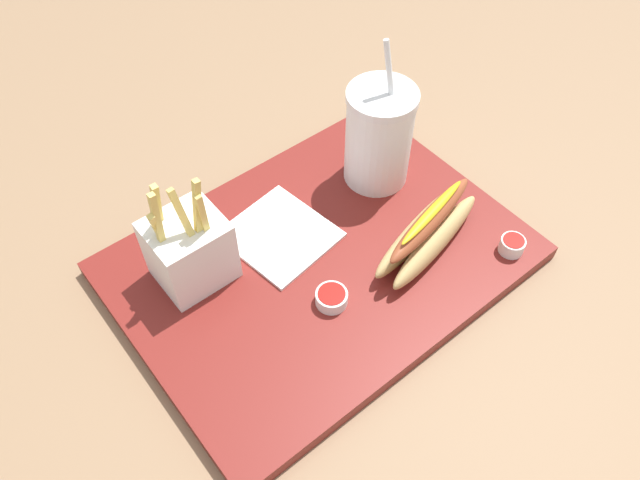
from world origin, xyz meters
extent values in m
cube|color=#8C6B4C|center=(0.00, 0.00, -0.01)|extent=(2.40, 2.40, 0.02)
cube|color=maroon|center=(0.00, 0.00, 0.01)|extent=(0.47, 0.35, 0.02)
cylinder|color=white|center=(0.14, 0.06, 0.08)|extent=(0.08, 0.08, 0.13)
cylinder|color=white|center=(0.14, 0.06, 0.15)|extent=(0.09, 0.09, 0.01)
cylinder|color=white|center=(0.15, 0.06, 0.19)|extent=(0.01, 0.02, 0.07)
cube|color=white|center=(-0.13, 0.07, 0.06)|extent=(0.08, 0.07, 0.09)
cube|color=#E5C660|center=(-0.16, 0.07, 0.14)|extent=(0.01, 0.01, 0.08)
cube|color=#E5C660|center=(-0.12, 0.06, 0.13)|extent=(0.02, 0.01, 0.09)
cube|color=#E5C660|center=(-0.15, 0.09, 0.12)|extent=(0.01, 0.02, 0.08)
cube|color=#E5C660|center=(-0.16, 0.07, 0.12)|extent=(0.02, 0.02, 0.06)
cube|color=#E5C660|center=(-0.13, 0.06, 0.13)|extent=(0.01, 0.02, 0.07)
cube|color=#E5C660|center=(-0.11, 0.05, 0.12)|extent=(0.01, 0.01, 0.08)
ellipsoid|color=tan|center=(0.11, -0.08, 0.04)|extent=(0.18, 0.06, 0.04)
ellipsoid|color=tan|center=(0.11, -0.06, 0.04)|extent=(0.18, 0.06, 0.04)
ellipsoid|color=#994728|center=(0.11, -0.07, 0.07)|extent=(0.16, 0.06, 0.02)
ellipsoid|color=gold|center=(0.11, -0.07, 0.08)|extent=(0.12, 0.04, 0.01)
cylinder|color=white|center=(-0.03, -0.06, 0.03)|extent=(0.04, 0.04, 0.02)
cylinder|color=#B2140F|center=(-0.03, -0.06, 0.03)|extent=(0.03, 0.03, 0.01)
cylinder|color=white|center=(0.19, -0.14, 0.03)|extent=(0.03, 0.03, 0.02)
cylinder|color=#B2140F|center=(0.19, -0.14, 0.04)|extent=(0.03, 0.03, 0.01)
cube|color=white|center=(-0.02, 0.05, 0.02)|extent=(0.13, 0.14, 0.00)
camera|label=1|loc=(-0.29, -0.36, 0.62)|focal=34.98mm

